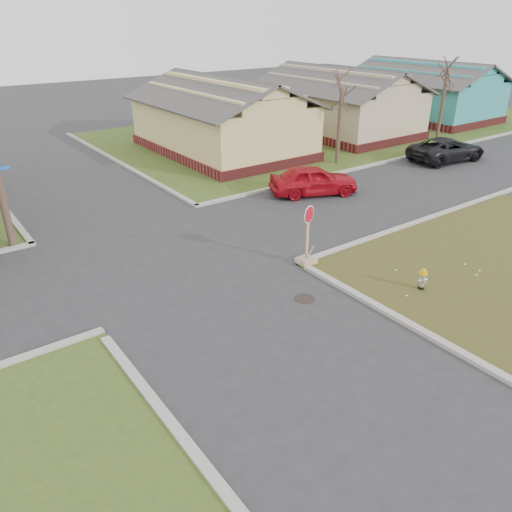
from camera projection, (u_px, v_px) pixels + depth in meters
ground at (237, 314)px, 14.63m from camera, size 120.00×120.00×0.00m
verge_far_right at (340, 126)px, 39.36m from camera, size 37.00×19.00×0.05m
curbs at (160, 254)px, 18.27m from camera, size 80.00×40.00×0.12m
manhole at (305, 298)px, 15.43m from camera, size 0.64×0.64×0.01m
side_house_yellow at (221, 117)px, 30.98m from camera, size 7.60×11.60×4.70m
side_house_tan at (337, 102)px, 36.26m from camera, size 7.60×11.60×4.70m
side_house_teal at (424, 91)px, 41.55m from camera, size 7.60×11.60×4.70m
tree_mid_right at (339, 127)px, 28.52m from camera, size 0.22×0.22×4.20m
tree_far_right at (442, 104)px, 33.90m from camera, size 0.22×0.22×4.76m
fire_hydrant at (423, 278)px, 15.72m from camera, size 0.27×0.27×0.73m
stop_sign at (307, 251)px, 17.38m from camera, size 0.61×0.59×2.14m
red_sedan at (313, 180)px, 24.10m from camera, size 4.56×3.25×1.44m
dark_pickup at (447, 149)px, 29.73m from camera, size 5.17×2.86×1.37m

